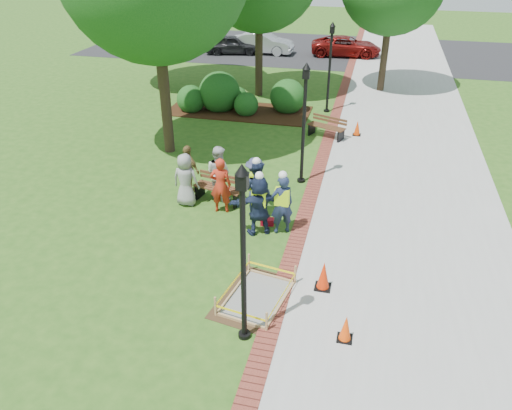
% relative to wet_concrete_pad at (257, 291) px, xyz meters
% --- Properties ---
extents(ground, '(100.00, 100.00, 0.00)m').
position_rel_wet_concrete_pad_xyz_m(ground, '(-1.22, 1.67, -0.23)').
color(ground, '#285116').
rests_on(ground, ground).
extents(sidewalk, '(6.00, 60.00, 0.02)m').
position_rel_wet_concrete_pad_xyz_m(sidewalk, '(3.78, 11.67, -0.22)').
color(sidewalk, '#9E9E99').
rests_on(sidewalk, ground).
extents(brick_edging, '(0.50, 60.00, 0.03)m').
position_rel_wet_concrete_pad_xyz_m(brick_edging, '(0.53, 11.67, -0.22)').
color(brick_edging, maroon).
rests_on(brick_edging, ground).
extents(mulch_bed, '(7.00, 3.00, 0.05)m').
position_rel_wet_concrete_pad_xyz_m(mulch_bed, '(-4.22, 13.67, -0.21)').
color(mulch_bed, '#381E0F').
rests_on(mulch_bed, ground).
extents(parking_lot, '(36.00, 12.00, 0.01)m').
position_rel_wet_concrete_pad_xyz_m(parking_lot, '(-1.22, 28.67, -0.23)').
color(parking_lot, black).
rests_on(parking_lot, ground).
extents(wet_concrete_pad, '(2.08, 2.56, 0.55)m').
position_rel_wet_concrete_pad_xyz_m(wet_concrete_pad, '(0.00, 0.00, 0.00)').
color(wet_concrete_pad, '#47331E').
rests_on(wet_concrete_pad, ground).
extents(bench_near, '(1.73, 0.87, 0.90)m').
position_rel_wet_concrete_pad_xyz_m(bench_near, '(-2.41, 4.58, 0.05)').
color(bench_near, brown).
rests_on(bench_near, ground).
extents(bench_far, '(1.72, 1.12, 0.89)m').
position_rel_wet_concrete_pad_xyz_m(bench_far, '(0.40, 11.19, 0.05)').
color(bench_far, brown).
rests_on(bench_far, ground).
extents(cone_front, '(0.34, 0.34, 0.68)m').
position_rel_wet_concrete_pad_xyz_m(cone_front, '(2.22, -0.90, 0.09)').
color(cone_front, black).
rests_on(cone_front, ground).
extents(cone_back, '(0.41, 0.41, 0.80)m').
position_rel_wet_concrete_pad_xyz_m(cone_back, '(1.53, 0.80, 0.15)').
color(cone_back, black).
rests_on(cone_back, ground).
extents(cone_far, '(0.35, 0.35, 0.69)m').
position_rel_wet_concrete_pad_xyz_m(cone_far, '(1.69, 11.75, 0.10)').
color(cone_far, black).
rests_on(cone_far, ground).
extents(toolbox, '(0.45, 0.29, 0.21)m').
position_rel_wet_concrete_pad_xyz_m(toolbox, '(-0.52, 3.49, -0.13)').
color(toolbox, maroon).
rests_on(toolbox, ground).
extents(lamp_near, '(0.28, 0.28, 4.26)m').
position_rel_wet_concrete_pad_xyz_m(lamp_near, '(0.03, -1.33, 2.25)').
color(lamp_near, black).
rests_on(lamp_near, ground).
extents(lamp_mid, '(0.28, 0.28, 4.26)m').
position_rel_wet_concrete_pad_xyz_m(lamp_mid, '(0.03, 6.67, 2.25)').
color(lamp_mid, black).
rests_on(lamp_mid, ground).
extents(lamp_far, '(0.28, 0.28, 4.26)m').
position_rel_wet_concrete_pad_xyz_m(lamp_far, '(0.03, 14.67, 2.25)').
color(lamp_far, black).
rests_on(lamp_far, ground).
extents(shrub_a, '(1.39, 1.39, 1.39)m').
position_rel_wet_concrete_pad_xyz_m(shrub_a, '(-6.52, 13.19, -0.23)').
color(shrub_a, '#134516').
rests_on(shrub_a, ground).
extents(shrub_b, '(2.05, 2.05, 2.05)m').
position_rel_wet_concrete_pad_xyz_m(shrub_b, '(-5.22, 13.74, -0.23)').
color(shrub_b, '#134516').
rests_on(shrub_b, ground).
extents(shrub_c, '(1.19, 1.19, 1.19)m').
position_rel_wet_concrete_pad_xyz_m(shrub_c, '(-3.74, 13.28, -0.23)').
color(shrub_c, '#134516').
rests_on(shrub_c, ground).
extents(shrub_d, '(1.73, 1.73, 1.73)m').
position_rel_wet_concrete_pad_xyz_m(shrub_d, '(-1.88, 14.27, -0.23)').
color(shrub_d, '#134516').
rests_on(shrub_d, ground).
extents(shrub_e, '(0.96, 0.96, 0.96)m').
position_rel_wet_concrete_pad_xyz_m(shrub_e, '(-4.57, 14.81, -0.23)').
color(shrub_e, '#134516').
rests_on(shrub_e, ground).
extents(casual_person_a, '(0.59, 0.39, 1.78)m').
position_rel_wet_concrete_pad_xyz_m(casual_person_a, '(-3.37, 4.15, 0.65)').
color(casual_person_a, gray).
rests_on(casual_person_a, ground).
extents(casual_person_b, '(0.64, 0.46, 1.85)m').
position_rel_wet_concrete_pad_xyz_m(casual_person_b, '(-2.13, 3.97, 0.69)').
color(casual_person_b, red).
rests_on(casual_person_b, ground).
extents(casual_person_c, '(0.70, 0.60, 1.86)m').
position_rel_wet_concrete_pad_xyz_m(casual_person_c, '(-2.47, 4.84, 0.69)').
color(casual_person_c, silver).
rests_on(casual_person_c, ground).
extents(casual_person_d, '(0.64, 0.56, 1.70)m').
position_rel_wet_concrete_pad_xyz_m(casual_person_d, '(-3.60, 5.01, 0.62)').
color(casual_person_d, brown).
rests_on(casual_person_d, ground).
extents(casual_person_e, '(0.62, 0.51, 1.68)m').
position_rel_wet_concrete_pad_xyz_m(casual_person_e, '(-1.17, 4.58, 0.61)').
color(casual_person_e, '#34395C').
rests_on(casual_person_e, ground).
extents(hivis_worker_a, '(0.71, 0.61, 2.02)m').
position_rel_wet_concrete_pad_xyz_m(hivis_worker_a, '(-0.65, 2.99, 0.76)').
color(hivis_worker_a, '#192B41').
rests_on(hivis_worker_a, ground).
extents(hivis_worker_b, '(0.71, 0.62, 2.02)m').
position_rel_wet_concrete_pad_xyz_m(hivis_worker_b, '(-0.02, 3.19, 0.76)').
color(hivis_worker_b, '#1C2049').
rests_on(hivis_worker_b, ground).
extents(hivis_worker_c, '(0.67, 0.51, 2.01)m').
position_rel_wet_concrete_pad_xyz_m(hivis_worker_c, '(-0.97, 3.95, 0.76)').
color(hivis_worker_c, '#161D3B').
rests_on(hivis_worker_c, ground).
extents(parked_car_a, '(2.82, 4.72, 1.44)m').
position_rel_wet_concrete_pad_xyz_m(parked_car_a, '(-8.05, 25.89, -0.23)').
color(parked_car_a, black).
rests_on(parked_car_a, ground).
extents(parked_car_b, '(2.31, 5.00, 1.61)m').
position_rel_wet_concrete_pad_xyz_m(parked_car_b, '(-6.01, 26.54, -0.23)').
color(parked_car_b, '#ADAEB2').
rests_on(parked_car_b, ground).
extents(parked_car_c, '(2.24, 4.61, 1.47)m').
position_rel_wet_concrete_pad_xyz_m(parked_car_c, '(-0.07, 27.15, -0.23)').
color(parked_car_c, maroon).
rests_on(parked_car_c, ground).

